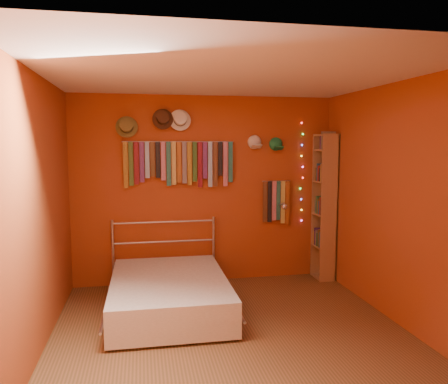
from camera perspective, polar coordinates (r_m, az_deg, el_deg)
ground at (r=4.52m, az=1.00°, el=-18.08°), size 3.50×3.50×0.00m
back_wall at (r=5.87m, az=-2.47°, el=0.29°), size 3.50×0.02×2.50m
right_wall at (r=4.83m, az=21.81°, el=-1.48°), size 0.02×3.50×2.50m
left_wall at (r=4.17m, az=-23.22°, el=-2.71°), size 0.02×3.50×2.50m
ceiling at (r=4.16m, az=1.07°, el=15.06°), size 3.50×3.50×0.02m
tie_rack at (r=5.74m, az=-5.83°, el=3.98°), size 1.45×0.03×0.60m
small_tie_rack at (r=6.05m, az=6.87°, el=-1.14°), size 0.40×0.03×0.60m
fedora_olive at (r=5.69m, az=-12.61°, el=8.39°), size 0.28×0.15×0.27m
fedora_brown at (r=5.70m, az=-7.98°, el=9.51°), size 0.27×0.15×0.27m
fedora_white at (r=5.71m, az=-5.74°, el=9.42°), size 0.28×0.15×0.28m
cap_white at (r=5.92m, az=4.00°, el=6.50°), size 0.18×0.23×0.18m
cap_green at (r=6.00m, az=6.79°, el=6.22°), size 0.18×0.23×0.18m
fairy_lights at (r=6.16m, az=10.13°, el=2.54°), size 0.06×0.02×1.38m
reading_lamp at (r=5.89m, az=7.75°, el=-1.85°), size 0.08×0.33×0.10m
bookshelf at (r=6.15m, az=13.31°, el=-1.78°), size 0.25×0.34×2.00m
bed at (r=5.03m, az=-7.18°, el=-12.97°), size 1.36×1.86×0.89m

